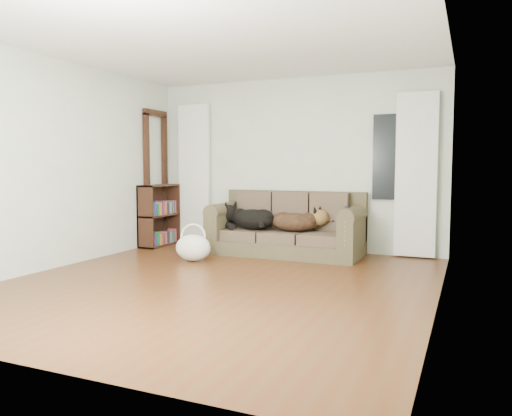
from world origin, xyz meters
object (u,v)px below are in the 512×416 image
at_px(dog_black_lab, 250,220).
at_px(dog_shepherd, 297,221).
at_px(sofa, 285,223).
at_px(bookshelf, 159,214).
at_px(tote_bag, 193,249).

xyz_separation_m(dog_black_lab, dog_shepherd, (0.72, 0.03, 0.01)).
relative_size(sofa, dog_shepherd, 3.30).
bearing_deg(bookshelf, tote_bag, -37.78).
distance_m(sofa, dog_black_lab, 0.53).
height_order(sofa, dog_shepherd, sofa).
bearing_deg(tote_bag, sofa, 45.07).
height_order(dog_black_lab, bookshelf, bookshelf).
bearing_deg(sofa, dog_black_lab, -173.91).
distance_m(sofa, bookshelf, 2.15).
xyz_separation_m(sofa, dog_black_lab, (-0.53, -0.06, 0.03)).
relative_size(dog_black_lab, bookshelf, 0.74).
bearing_deg(dog_black_lab, tote_bag, -91.98).
bearing_deg(bookshelf, dog_shepherd, 0.65).
bearing_deg(bookshelf, sofa, 1.33).
distance_m(dog_shepherd, bookshelf, 2.34).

